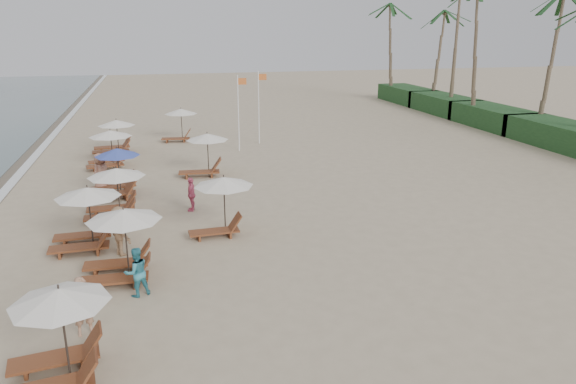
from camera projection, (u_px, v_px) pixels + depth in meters
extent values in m
plane|color=tan|center=(294.00, 277.00, 16.94)|extent=(160.00, 160.00, 0.00)
cube|color=#193D1C|center=(561.00, 135.00, 35.28)|extent=(3.20, 8.00, 1.60)
cube|color=#193D1C|center=(493.00, 117.00, 42.23)|extent=(3.20, 8.00, 1.60)
cube|color=#193D1C|center=(444.00, 104.00, 49.18)|extent=(3.20, 8.00, 1.60)
cube|color=#193D1C|center=(407.00, 95.00, 56.13)|extent=(3.20, 8.00, 1.60)
cylinder|color=brown|center=(545.00, 67.00, 37.53)|extent=(0.36, 0.36, 9.80)
cylinder|color=brown|center=(480.00, 58.00, 41.81)|extent=(0.36, 0.36, 10.60)
cylinder|color=brown|center=(455.00, 50.00, 46.72)|extent=(0.36, 0.36, 11.40)
cylinder|color=brown|center=(434.00, 60.00, 52.10)|extent=(0.36, 0.36, 9.00)
cylinder|color=brown|center=(394.00, 54.00, 56.39)|extent=(0.36, 0.36, 9.80)
cylinder|color=black|center=(65.00, 337.00, 11.65)|extent=(0.05, 0.05, 2.21)
cone|color=silver|center=(59.00, 296.00, 11.35)|extent=(2.13, 2.13, 0.35)
cylinder|color=black|center=(127.00, 245.00, 16.57)|extent=(0.05, 0.05, 2.20)
cone|color=silver|center=(124.00, 215.00, 16.28)|extent=(2.30, 2.30, 0.35)
cylinder|color=black|center=(91.00, 219.00, 18.92)|extent=(0.05, 0.05, 2.16)
cone|color=silver|center=(88.00, 192.00, 18.63)|extent=(2.27, 2.27, 0.35)
cylinder|color=black|center=(118.00, 194.00, 21.97)|extent=(0.05, 0.05, 2.03)
cone|color=silver|center=(116.00, 172.00, 21.70)|extent=(2.32, 2.32, 0.35)
cylinder|color=black|center=(119.00, 173.00, 24.77)|extent=(0.05, 0.05, 2.20)
cone|color=#3A4DAB|center=(117.00, 152.00, 24.48)|extent=(2.05, 2.05, 0.35)
cylinder|color=black|center=(112.00, 150.00, 29.91)|extent=(0.05, 0.05, 2.04)
cone|color=silver|center=(110.00, 133.00, 29.64)|extent=(2.34, 2.34, 0.35)
cylinder|color=black|center=(118.00, 137.00, 33.29)|extent=(0.05, 0.05, 2.03)
cone|color=silver|center=(116.00, 123.00, 33.03)|extent=(2.25, 2.25, 0.35)
cylinder|color=black|center=(225.00, 206.00, 20.26)|extent=(0.05, 0.05, 2.15)
cone|color=silver|center=(224.00, 182.00, 19.97)|extent=(2.24, 2.24, 0.35)
cylinder|color=black|center=(208.00, 155.00, 28.44)|extent=(0.05, 0.05, 2.15)
cone|color=silver|center=(207.00, 137.00, 28.15)|extent=(2.24, 2.24, 0.35)
cylinder|color=black|center=(182.00, 125.00, 36.99)|extent=(0.05, 0.05, 2.15)
cone|color=silver|center=(181.00, 111.00, 36.70)|extent=(2.24, 2.24, 0.35)
imported|color=tan|center=(83.00, 306.00, 13.55)|extent=(0.65, 0.49, 1.59)
imported|color=teal|center=(136.00, 272.00, 15.56)|extent=(0.89, 0.80, 1.50)
imported|color=#8D6847|center=(120.00, 231.00, 18.34)|extent=(1.14, 1.30, 1.75)
imported|color=#CC5173|center=(191.00, 194.00, 22.86)|extent=(0.58, 0.93, 1.48)
imported|color=#A6705A|center=(101.00, 173.00, 25.47)|extent=(1.03, 1.10, 1.89)
cylinder|color=silver|center=(238.00, 113.00, 33.61)|extent=(0.08, 0.08, 4.76)
cube|color=#BF5B23|center=(242.00, 81.00, 33.09)|extent=(0.55, 0.02, 0.40)
cylinder|color=silver|center=(259.00, 108.00, 35.75)|extent=(0.08, 0.08, 4.83)
cube|color=#BF5B23|center=(262.00, 77.00, 35.22)|extent=(0.55, 0.02, 0.40)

